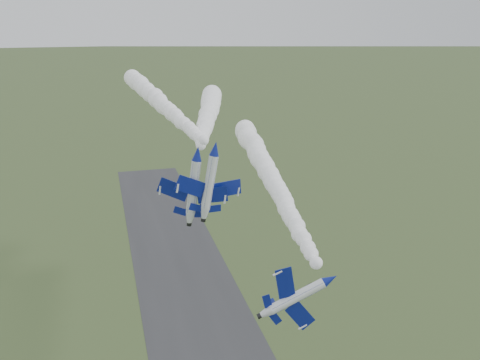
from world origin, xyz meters
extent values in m
cube|color=#313234|center=(0.00, 30.00, 0.02)|extent=(24.00, 260.00, 0.04)
cylinder|color=silver|center=(9.29, -3.52, 31.90)|extent=(2.02, 7.49, 1.75)
cone|color=navy|center=(9.11, -8.20, 31.90)|extent=(1.82, 2.01, 1.75)
cone|color=silver|center=(9.45, 0.99, 31.90)|extent=(1.81, 1.66, 1.75)
cylinder|color=black|center=(9.49, 1.87, 31.90)|extent=(0.90, 0.56, 0.89)
ellipsoid|color=black|center=(9.67, -5.44, 32.10)|extent=(1.26, 2.59, 1.16)
cube|color=navy|center=(8.13, -2.77, 34.28)|extent=(1.82, 2.19, 3.78)
cube|color=navy|center=(10.26, -2.85, 29.42)|extent=(1.82, 2.19, 3.78)
cube|color=navy|center=(8.86, 0.21, 33.20)|extent=(0.83, 1.00, 1.66)
cube|color=navy|center=(9.99, 0.17, 30.60)|extent=(0.83, 1.00, 1.66)
cube|color=navy|center=(10.47, -0.06, 32.36)|extent=(1.88, 1.48, 0.88)
cylinder|color=silver|center=(-2.60, 23.20, 42.35)|extent=(4.31, 9.25, 1.83)
cone|color=navy|center=(-4.21, 17.69, 42.35)|extent=(2.43, 2.80, 1.83)
cone|color=silver|center=(-1.05, 28.51, 42.35)|extent=(2.31, 2.39, 1.83)
cylinder|color=black|center=(-0.74, 29.55, 42.35)|extent=(1.07, 0.88, 0.93)
ellipsoid|color=black|center=(-3.17, 20.93, 42.96)|extent=(2.05, 3.34, 1.22)
cube|color=navy|center=(-5.47, 24.94, 42.64)|extent=(5.49, 3.89, 0.83)
cube|color=navy|center=(0.71, 23.14, 41.75)|extent=(5.49, 3.89, 0.83)
cube|color=navy|center=(-2.97, 28.05, 42.59)|extent=(2.41, 1.75, 0.40)
cube|color=navy|center=(0.33, 27.09, 42.12)|extent=(2.41, 1.75, 0.40)
cube|color=navy|center=(-1.21, 27.27, 43.75)|extent=(0.92, 1.79, 2.38)
cylinder|color=silver|center=(0.24, 22.82, 43.08)|extent=(2.99, 9.15, 1.87)
cone|color=navy|center=(0.95, 17.20, 43.08)|extent=(2.15, 2.57, 1.87)
cone|color=silver|center=(-0.44, 28.24, 43.08)|extent=(2.10, 2.15, 1.87)
cylinder|color=black|center=(-0.58, 29.30, 43.08)|extent=(1.02, 0.76, 0.95)
ellipsoid|color=black|center=(0.64, 20.54, 43.67)|extent=(1.63, 3.21, 1.25)
cube|color=navy|center=(-3.03, 23.27, 43.51)|extent=(5.15, 3.16, 1.05)
cube|color=navy|center=(3.24, 24.06, 42.33)|extent=(5.15, 3.16, 1.05)
cube|color=navy|center=(-1.99, 27.07, 43.39)|extent=(2.25, 1.43, 0.50)
cube|color=navy|center=(1.35, 27.49, 42.76)|extent=(2.25, 1.43, 0.50)
cube|color=navy|center=(-0.04, 27.06, 44.45)|extent=(0.77, 1.77, 2.34)
camera|label=1|loc=(-17.33, -59.27, 64.47)|focal=40.00mm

